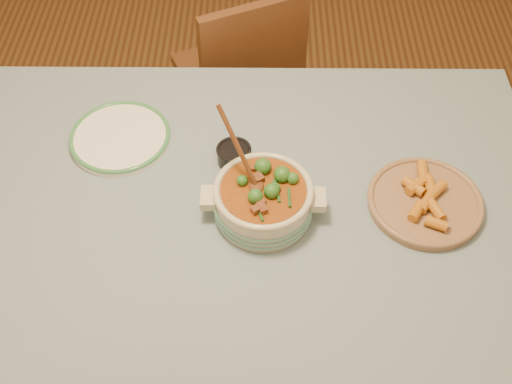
# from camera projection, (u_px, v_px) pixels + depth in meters

# --- Properties ---
(floor) EXTENTS (4.50, 4.50, 0.00)m
(floor) POSITION_uv_depth(u_px,v_px,m) (244.00, 330.00, 2.31)
(floor) COLOR #422312
(floor) RESTS_ON ground
(dining_table) EXTENTS (1.68, 1.08, 0.76)m
(dining_table) POSITION_uv_depth(u_px,v_px,m) (240.00, 218.00, 1.80)
(dining_table) COLOR brown
(dining_table) RESTS_ON floor
(stew_casserole) EXTENTS (0.32, 0.26, 0.30)m
(stew_casserole) POSITION_uv_depth(u_px,v_px,m) (263.00, 198.00, 1.64)
(stew_casserole) COLOR beige
(stew_casserole) RESTS_ON dining_table
(white_plate) EXTENTS (0.38, 0.38, 0.03)m
(white_plate) POSITION_uv_depth(u_px,v_px,m) (120.00, 137.00, 1.85)
(white_plate) COLOR white
(white_plate) RESTS_ON dining_table
(condiment_bowl) EXTENTS (0.10, 0.10, 0.05)m
(condiment_bowl) POSITION_uv_depth(u_px,v_px,m) (234.00, 154.00, 1.79)
(condiment_bowl) COLOR black
(condiment_bowl) RESTS_ON dining_table
(fried_plate) EXTENTS (0.34, 0.34, 0.05)m
(fried_plate) POSITION_uv_depth(u_px,v_px,m) (425.00, 201.00, 1.69)
(fried_plate) COLOR #977153
(fried_plate) RESTS_ON dining_table
(chair_far) EXTENTS (0.53, 0.53, 0.86)m
(chair_far) POSITION_uv_depth(u_px,v_px,m) (243.00, 75.00, 2.46)
(chair_far) COLOR #5B301B
(chair_far) RESTS_ON floor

